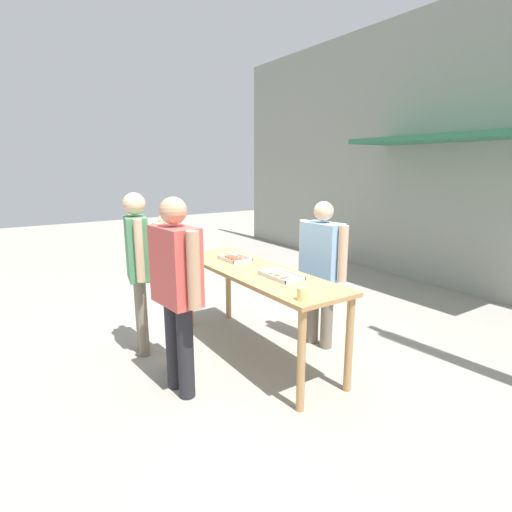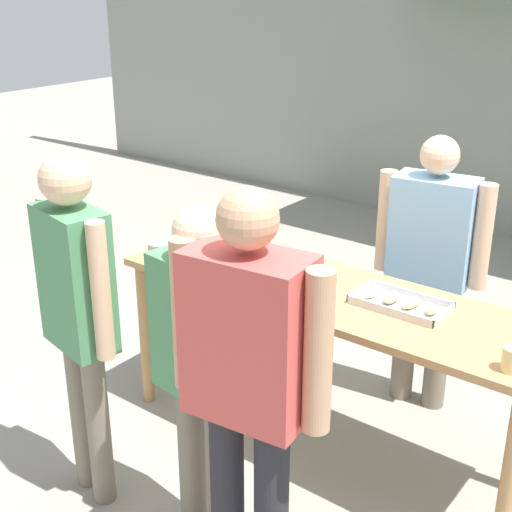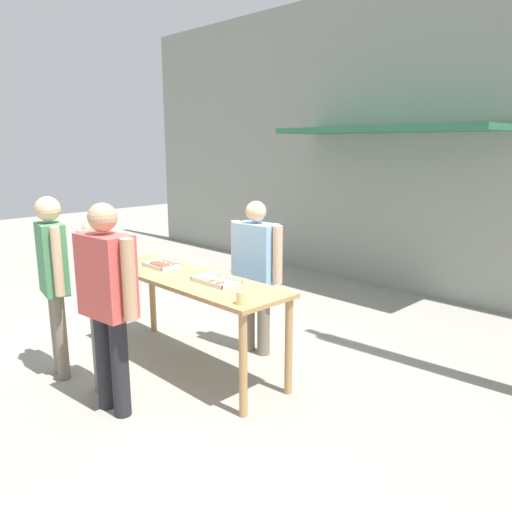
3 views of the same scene
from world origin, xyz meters
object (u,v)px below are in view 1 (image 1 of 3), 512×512
object	(u,v)px
food_tray_sausages	(235,259)
person_customer_holding_hotdog	(138,259)
person_server_behind_table	(322,263)
person_customer_waiting_in_line	(172,281)
condiment_jar_mustard	(194,252)
condiment_jar_ketchup	(196,253)
person_customer_with_cup	(176,282)
food_tray_buns	(282,276)
beer_cup	(302,294)

from	to	relation	value
food_tray_sausages	person_customer_holding_hotdog	bearing A→B (deg)	-101.11
person_server_behind_table	person_customer_waiting_in_line	size ratio (longest dim) A/B	1.02
condiment_jar_mustard	condiment_jar_ketchup	xyz separation A→B (m)	(0.08, -0.01, 0.00)
person_customer_holding_hotdog	person_customer_with_cup	bearing A→B (deg)	-166.73
food_tray_buns	person_customer_waiting_in_line	bearing A→B (deg)	-115.13
condiment_jar_ketchup	beer_cup	world-z (taller)	beer_cup
person_customer_with_cup	person_customer_waiting_in_line	world-z (taller)	person_customer_with_cup
beer_cup	person_customer_waiting_in_line	xyz separation A→B (m)	(-1.06, -0.68, -0.04)
person_customer_holding_hotdog	person_customer_waiting_in_line	world-z (taller)	person_customer_holding_hotdog
food_tray_sausages	person_server_behind_table	world-z (taller)	person_server_behind_table
person_customer_with_cup	condiment_jar_mustard	bearing A→B (deg)	-36.89
food_tray_sausages	condiment_jar_mustard	distance (m)	0.59
person_customer_with_cup	person_server_behind_table	bearing A→B (deg)	-95.09
food_tray_buns	person_customer_with_cup	bearing A→B (deg)	-97.20
person_customer_waiting_in_line	person_server_behind_table	bearing A→B (deg)	-92.32
food_tray_sausages	person_server_behind_table	bearing A→B (deg)	43.44
food_tray_sausages	person_server_behind_table	xyz separation A→B (m)	(0.72, 0.68, 0.01)
condiment_jar_mustard	person_customer_holding_hotdog	size ratio (longest dim) A/B	0.05
beer_cup	person_customer_holding_hotdog	xyz separation A→B (m)	(-1.71, -0.80, 0.06)
food_tray_buns	beer_cup	distance (m)	0.67
beer_cup	person_customer_holding_hotdog	bearing A→B (deg)	-155.00
condiment_jar_ketchup	food_tray_sausages	bearing A→B (deg)	33.01
food_tray_buns	person_customer_holding_hotdog	bearing A→B (deg)	-135.75
condiment_jar_mustard	person_server_behind_table	world-z (taller)	person_server_behind_table
condiment_jar_ketchup	person_server_behind_table	distance (m)	1.50
condiment_jar_ketchup	person_customer_waiting_in_line	size ratio (longest dim) A/B	0.05
food_tray_buns	person_customer_holding_hotdog	world-z (taller)	person_customer_holding_hotdog
condiment_jar_mustard	person_customer_holding_hotdog	world-z (taller)	person_customer_holding_hotdog
food_tray_sausages	condiment_jar_ketchup	size ratio (longest dim) A/B	4.50
food_tray_sausages	beer_cup	bearing A→B (deg)	-9.89
person_server_behind_table	person_customer_with_cup	distance (m)	1.71
condiment_jar_mustard	person_server_behind_table	bearing A→B (deg)	37.70
food_tray_sausages	person_customer_waiting_in_line	xyz separation A→B (m)	(0.44, -0.94, 0.00)
food_tray_sausages	person_customer_holding_hotdog	xyz separation A→B (m)	(-0.21, -1.06, 0.10)
condiment_jar_mustard	person_server_behind_table	distance (m)	1.56
person_customer_with_cup	person_customer_waiting_in_line	bearing A→B (deg)	-21.65
person_server_behind_table	person_customer_waiting_in_line	distance (m)	1.65
food_tray_buns	person_customer_waiting_in_line	world-z (taller)	person_customer_waiting_in_line
beer_cup	person_customer_with_cup	xyz separation A→B (m)	(-0.75, -0.77, 0.05)
food_tray_buns	condiment_jar_mustard	size ratio (longest dim) A/B	5.60
food_tray_sausages	person_customer_waiting_in_line	world-z (taller)	person_customer_waiting_in_line
condiment_jar_ketchup	condiment_jar_mustard	bearing A→B (deg)	174.80
food_tray_sausages	person_customer_waiting_in_line	size ratio (longest dim) A/B	0.23
person_customer_with_cup	beer_cup	bearing A→B (deg)	-140.54
person_customer_holding_hotdog	person_customer_waiting_in_line	distance (m)	0.66
person_customer_with_cup	food_tray_buns	bearing A→B (deg)	-103.40
food_tray_buns	person_customer_holding_hotdog	distance (m)	1.52
food_tray_buns	person_server_behind_table	size ratio (longest dim) A/B	0.28
condiment_jar_mustard	person_customer_with_cup	bearing A→B (deg)	-30.70
condiment_jar_ketchup	person_customer_with_cup	xyz separation A→B (m)	(1.19, -0.75, 0.06)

